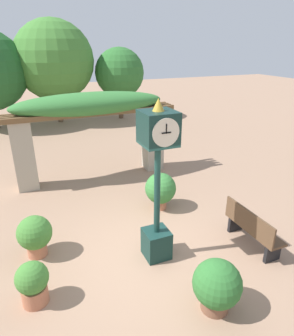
% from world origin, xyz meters
% --- Properties ---
extents(ground_plane, '(60.00, 60.00, 0.00)m').
position_xyz_m(ground_plane, '(0.00, 0.00, 0.00)').
color(ground_plane, '#9E7A60').
extents(pedestal_clock, '(0.61, 0.65, 3.28)m').
position_xyz_m(pedestal_clock, '(0.21, -0.11, 1.79)').
color(pedestal_clock, '#14332D').
rests_on(pedestal_clock, ground).
extents(pergola, '(5.36, 1.19, 2.78)m').
position_xyz_m(pergola, '(0.00, 4.32, 2.06)').
color(pergola, '#A89E89').
rests_on(pergola, ground).
extents(potted_plant_near_left, '(0.81, 0.81, 0.94)m').
position_xyz_m(potted_plant_near_left, '(0.54, -1.74, 0.50)').
color(potted_plant_near_left, brown).
rests_on(potted_plant_near_left, ground).
extents(potted_plant_near_right, '(0.55, 0.55, 0.81)m').
position_xyz_m(potted_plant_near_right, '(-2.22, -0.42, 0.43)').
color(potted_plant_near_right, '#B26B4C').
rests_on(potted_plant_near_right, ground).
extents(potted_plant_far_left, '(0.71, 0.71, 0.91)m').
position_xyz_m(potted_plant_far_left, '(-2.09, 0.88, 0.51)').
color(potted_plant_far_left, '#B26B4C').
rests_on(potted_plant_far_left, ground).
extents(potted_plant_far_right, '(0.82, 0.82, 1.01)m').
position_xyz_m(potted_plant_far_right, '(1.12, 1.63, 0.57)').
color(potted_plant_far_right, '#B26B4C').
rests_on(potted_plant_far_right, ground).
extents(park_bench, '(0.42, 1.47, 0.89)m').
position_xyz_m(park_bench, '(2.25, -0.60, 0.43)').
color(park_bench, brown).
rests_on(park_bench, ground).
extents(tree_line, '(10.01, 4.21, 5.35)m').
position_xyz_m(tree_line, '(-0.75, 12.42, 3.02)').
color(tree_line, brown).
rests_on(tree_line, ground).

